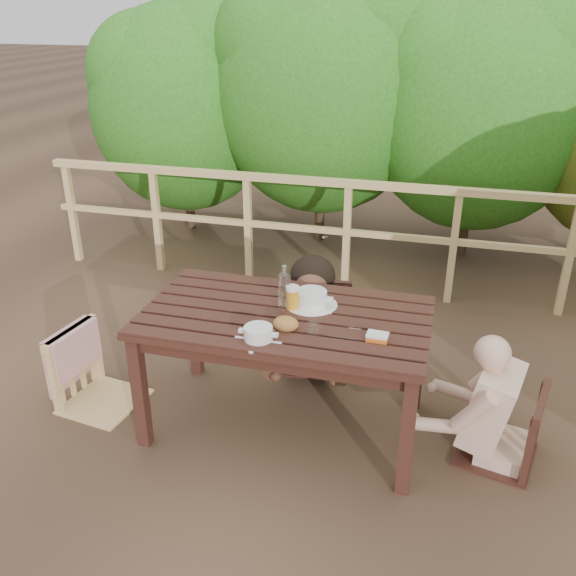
% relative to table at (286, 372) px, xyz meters
% --- Properties ---
extents(ground, '(60.00, 60.00, 0.00)m').
position_rel_table_xyz_m(ground, '(0.00, 0.00, -0.37)').
color(ground, brown).
rests_on(ground, ground).
extents(table, '(1.62, 0.91, 0.75)m').
position_rel_table_xyz_m(table, '(0.00, 0.00, 0.00)').
color(table, black).
rests_on(table, ground).
extents(chair_left, '(0.53, 0.53, 0.94)m').
position_rel_table_xyz_m(chair_left, '(-1.19, -0.10, 0.09)').
color(chair_left, tan).
rests_on(chair_left, ground).
extents(chair_far, '(0.57, 0.57, 1.02)m').
position_rel_table_xyz_m(chair_far, '(-0.00, 0.75, 0.13)').
color(chair_far, black).
rests_on(chair_far, ground).
extents(chair_right, '(0.52, 0.52, 0.86)m').
position_rel_table_xyz_m(chair_right, '(1.24, 0.03, 0.06)').
color(chair_right, black).
rests_on(chair_right, ground).
extents(woman, '(0.62, 0.72, 1.33)m').
position_rel_table_xyz_m(woman, '(-0.00, 0.77, 0.29)').
color(woman, black).
rests_on(woman, ground).
extents(diner_right, '(0.70, 0.62, 1.22)m').
position_rel_table_xyz_m(diner_right, '(1.27, 0.03, 0.24)').
color(diner_right, beige).
rests_on(diner_right, ground).
extents(railing, '(5.60, 0.10, 1.01)m').
position_rel_table_xyz_m(railing, '(0.00, 2.00, 0.13)').
color(railing, tan).
rests_on(railing, ground).
extents(hedge_row, '(6.60, 1.60, 3.80)m').
position_rel_table_xyz_m(hedge_row, '(0.40, 3.20, 1.53)').
color(hedge_row, '#2A681A').
rests_on(hedge_row, ground).
extents(soup_near, '(0.26, 0.26, 0.09)m').
position_rel_table_xyz_m(soup_near, '(-0.06, -0.32, 0.42)').
color(soup_near, white).
rests_on(soup_near, table).
extents(soup_far, '(0.30, 0.30, 0.10)m').
position_rel_table_xyz_m(soup_far, '(0.11, 0.15, 0.43)').
color(soup_far, white).
rests_on(soup_far, table).
extents(bread_roll, '(0.14, 0.11, 0.08)m').
position_rel_table_xyz_m(bread_roll, '(0.05, -0.17, 0.42)').
color(bread_roll, '#996227').
rests_on(bread_roll, table).
extents(beer_glass, '(0.08, 0.08, 0.15)m').
position_rel_table_xyz_m(beer_glass, '(0.02, 0.07, 0.45)').
color(beer_glass, '#C57111').
rests_on(beer_glass, table).
extents(bottle, '(0.07, 0.07, 0.28)m').
position_rel_table_xyz_m(bottle, '(-0.02, 0.06, 0.52)').
color(bottle, white).
rests_on(bottle, table).
extents(tumbler, '(0.07, 0.07, 0.08)m').
position_rel_table_xyz_m(tumbler, '(0.20, -0.19, 0.41)').
color(tumbler, silver).
rests_on(tumbler, table).
extents(butter_tub, '(0.12, 0.09, 0.05)m').
position_rel_table_xyz_m(butter_tub, '(0.54, -0.16, 0.40)').
color(butter_tub, silver).
rests_on(butter_tub, table).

